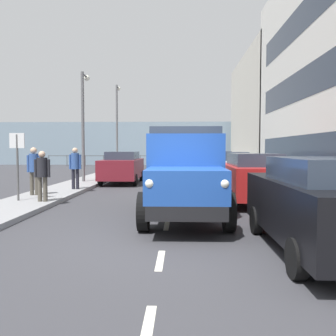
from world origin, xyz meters
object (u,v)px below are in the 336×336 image
Objects in this scene: car_navy_kerbside_3 at (218,163)px; pedestrian_strolling at (42,172)px; car_red_kerbside_1 at (252,177)px; pedestrian_by_lamp at (75,165)px; lamp_post_far at (117,120)px; car_black_kerbside_near at (320,203)px; street_sign at (17,155)px; truck_vintage_blue at (185,175)px; car_silver_kerbside_2 at (230,168)px; car_maroon_oppositeside_0 at (122,167)px; pedestrian_in_dark_coat at (34,167)px; lamp_post_promenade at (84,116)px.

pedestrian_strolling reaches higher than car_navy_kerbside_3.
pedestrian_by_lamp is at bearing -19.95° from car_red_kerbside_1.
pedestrian_by_lamp is at bearing 92.68° from lamp_post_far.
car_black_kerbside_near is 2.68× the size of pedestrian_strolling.
pedestrian_strolling is at bearing 167.77° from street_sign.
pedestrian_strolling is (7.03, 1.05, 0.23)m from car_red_kerbside_1.
lamp_post_far is at bearing -64.86° from car_red_kerbside_1.
truck_vintage_blue is 9.15m from car_silver_kerbside_2.
truck_vintage_blue is 14.85m from car_navy_kerbside_3.
car_red_kerbside_1 is 8.82m from car_maroon_oppositeside_0.
truck_vintage_blue is 6.72m from pedestrian_in_dark_coat.
lamp_post_far reaches higher than car_silver_kerbside_2.
pedestrian_by_lamp is at bearing -105.06° from street_sign.
street_sign is at bearing 6.14° from car_red_kerbside_1.
pedestrian_by_lamp reaches higher than car_maroon_oppositeside_0.
pedestrian_strolling is (7.03, 12.52, 0.23)m from car_navy_kerbside_3.
car_silver_kerbside_2 is at bearing -105.08° from truck_vintage_blue.
car_red_kerbside_1 is 0.66× the size of lamp_post_far.
car_red_kerbside_1 is 1.01× the size of car_maroon_oppositeside_0.
car_navy_kerbside_3 is 14.36m from pedestrian_strolling.
pedestrian_in_dark_coat is (7.97, -6.58, 0.31)m from car_black_kerbside_near.
car_red_kerbside_1 is at bearing 176.15° from pedestrian_in_dark_coat.
lamp_post_promenade is at bearing 89.95° from lamp_post_far.
truck_vintage_blue is 3.41× the size of pedestrian_strolling.
car_silver_kerbside_2 is at bearing -90.00° from car_black_kerbside_near.
truck_vintage_blue is 1.39× the size of car_silver_kerbside_2.
lamp_post_promenade is (7.67, -0.72, 2.74)m from car_silver_kerbside_2.
car_navy_kerbside_3 is (0.00, -17.51, -0.00)m from car_black_kerbside_near.
street_sign is at bearing 74.94° from pedestrian_by_lamp.
car_silver_kerbside_2 is (0.00, -11.69, -0.00)m from car_black_kerbside_near.
car_navy_kerbside_3 is 11.36m from pedestrian_by_lamp.
lamp_post_far reaches higher than truck_vintage_blue.
car_silver_kerbside_2 is at bearing -136.38° from pedestrian_strolling.
lamp_post_far reaches higher than pedestrian_in_dark_coat.
car_maroon_oppositeside_0 is at bearing -169.23° from lamp_post_promenade.
pedestrian_in_dark_coat is 6.32m from lamp_post_promenade.
car_maroon_oppositeside_0 is 2.71× the size of pedestrian_strolling.
truck_vintage_blue is at bearing 80.78° from car_navy_kerbside_3.
lamp_post_promenade is at bearing 10.77° from car_maroon_oppositeside_0.
lamp_post_promenade is at bearing -92.91° from pedestrian_in_dark_coat.
street_sign is (0.91, -0.20, 0.56)m from pedestrian_strolling.
lamp_post_promenade reaches higher than truck_vintage_blue.
lamp_post_promenade is at bearing -60.99° from truck_vintage_blue.
car_red_kerbside_1 is 8.02m from street_sign.
pedestrian_strolling is 0.24× the size of lamp_post_far.
pedestrian_in_dark_coat reaches higher than car_silver_kerbside_2.
car_navy_kerbside_3 is 1.87× the size of street_sign.
pedestrian_by_lamp is (7.02, 8.92, 0.30)m from car_navy_kerbside_3.
car_black_kerbside_near is 10.34m from pedestrian_in_dark_coat.
truck_vintage_blue reaches higher than pedestrian_in_dark_coat.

